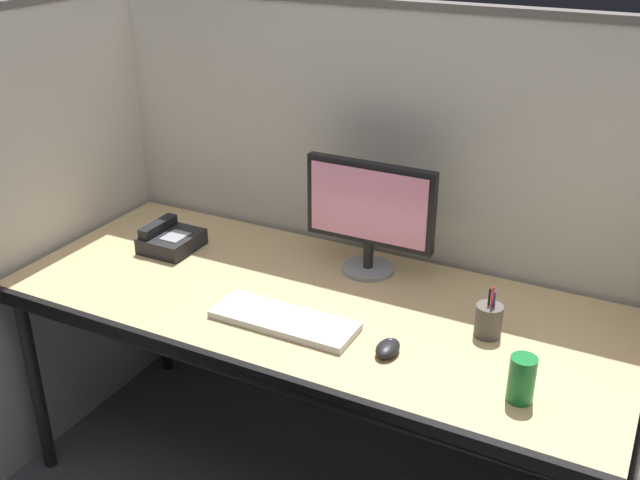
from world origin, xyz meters
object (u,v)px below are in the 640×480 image
soda_can (522,379)px  pen_cup (489,320)px  desk (311,315)px  desk_phone (170,240)px  keyboard_main (284,320)px  computer_mouse (388,348)px  monitor_center (369,210)px

soda_can → pen_cup: bearing=120.8°
desk → desk_phone: 0.62m
keyboard_main → computer_mouse: (0.32, -0.01, 0.01)m
monitor_center → computer_mouse: size_ratio=4.48×
desk → soda_can: (0.68, -0.19, 0.11)m
monitor_center → desk_phone: size_ratio=2.26×
desk → monitor_center: bearing=74.4°
desk → soda_can: soda_can is taller
desk → soda_can: bearing=-15.9°
keyboard_main → soda_can: 0.69m
desk → keyboard_main: size_ratio=4.42×
desk → computer_mouse: computer_mouse is taller
pen_cup → keyboard_main: bearing=-159.0°
desk → pen_cup: pen_cup is taller
computer_mouse → desk_phone: desk_phone is taller
desk → keyboard_main: (-0.01, -0.15, 0.06)m
soda_can → pen_cup: 0.29m
computer_mouse → soda_can: (0.36, -0.04, 0.04)m
desk → desk_phone: bearing=170.2°
desk_phone → pen_cup: 1.14m
desk → computer_mouse: (0.32, -0.15, 0.07)m
soda_can → desk_phone: soda_can is taller
computer_mouse → desk: bearing=153.9°
monitor_center → desk: bearing=-105.6°
soda_can → pen_cup: pen_cup is taller
soda_can → desk_phone: bearing=166.9°
keyboard_main → soda_can: bearing=-3.8°
monitor_center → computer_mouse: 0.52m
keyboard_main → desk_phone: bearing=157.1°
monitor_center → computer_mouse: (0.24, -0.42, -0.20)m
desk → monitor_center: 0.38m
monitor_center → desk_phone: bearing=-166.9°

